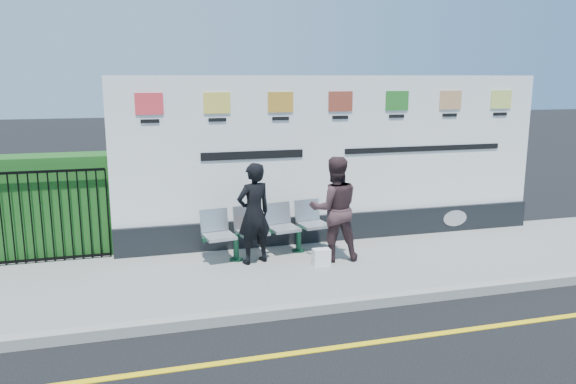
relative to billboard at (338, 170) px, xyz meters
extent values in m
plane|color=black|center=(-0.50, -3.85, -1.42)|extent=(80.00, 80.00, 0.00)
cube|color=gray|center=(-0.50, -1.35, -1.36)|extent=(14.00, 3.00, 0.12)
cube|color=gray|center=(-0.50, -2.85, -1.35)|extent=(14.00, 0.18, 0.14)
cube|color=yellow|center=(-0.50, -3.85, -1.42)|extent=(14.00, 0.10, 0.01)
cube|color=black|center=(0.00, 0.00, -1.05)|extent=(8.00, 0.30, 0.50)
cube|color=white|center=(0.00, 0.00, 0.45)|extent=(8.00, 0.14, 2.50)
cube|color=#1C541A|center=(-5.08, 0.45, -0.45)|extent=(2.35, 0.70, 1.70)
imported|color=black|center=(-1.78, -0.94, -0.48)|extent=(0.70, 0.57, 1.65)
imported|color=#3B2729|center=(-0.47, -1.12, -0.44)|extent=(0.90, 0.74, 1.72)
cube|color=black|center=(-1.76, -0.69, -0.72)|extent=(0.28, 0.13, 0.22)
cube|color=white|center=(-0.77, -1.37, -1.16)|extent=(0.27, 0.16, 0.27)
camera|label=1|loc=(-3.60, -9.51, 1.68)|focal=35.00mm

